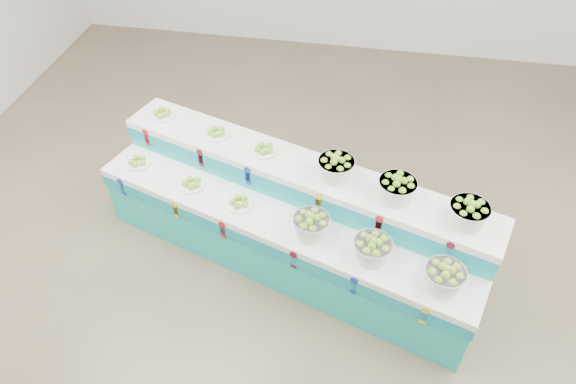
# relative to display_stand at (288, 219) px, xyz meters

# --- Properties ---
(ground) EXTENTS (10.00, 10.00, 0.00)m
(ground) POSITION_rel_display_stand_xyz_m (0.67, -0.50, -0.51)
(ground) COLOR brown
(ground) RESTS_ON ground
(display_stand) EXTENTS (3.91, 2.12, 1.02)m
(display_stand) POSITION_rel_display_stand_xyz_m (0.00, 0.00, 0.00)
(display_stand) COLOR #1EB9B3
(display_stand) RESTS_ON ground
(plate_lower_left) EXTENTS (0.31, 0.31, 0.09)m
(plate_lower_left) POSITION_rel_display_stand_xyz_m (-1.59, 0.28, 0.25)
(plate_lower_left) COLOR white
(plate_lower_left) RESTS_ON display_stand
(plate_lower_mid) EXTENTS (0.31, 0.31, 0.09)m
(plate_lower_mid) POSITION_rel_display_stand_xyz_m (-0.95, 0.07, 0.25)
(plate_lower_mid) COLOR white
(plate_lower_mid) RESTS_ON display_stand
(plate_lower_right) EXTENTS (0.31, 0.31, 0.09)m
(plate_lower_right) POSITION_rel_display_stand_xyz_m (-0.44, -0.10, 0.25)
(plate_lower_right) COLOR white
(plate_lower_right) RESTS_ON display_stand
(basket_lower_left) EXTENTS (0.41, 0.41, 0.23)m
(basket_lower_left) POSITION_rel_display_stand_xyz_m (0.26, -0.33, 0.33)
(basket_lower_left) COLOR silver
(basket_lower_left) RESTS_ON display_stand
(basket_lower_mid) EXTENTS (0.41, 0.41, 0.23)m
(basket_lower_mid) POSITION_rel_display_stand_xyz_m (0.81, -0.51, 0.33)
(basket_lower_mid) COLOR silver
(basket_lower_mid) RESTS_ON display_stand
(basket_lower_right) EXTENTS (0.41, 0.41, 0.23)m
(basket_lower_right) POSITION_rel_display_stand_xyz_m (1.38, -0.70, 0.33)
(basket_lower_right) COLOR silver
(basket_lower_right) RESTS_ON display_stand
(plate_upper_left) EXTENTS (0.31, 0.31, 0.09)m
(plate_upper_left) POSITION_rel_display_stand_xyz_m (-1.44, 0.72, 0.55)
(plate_upper_left) COLOR white
(plate_upper_left) RESTS_ON display_stand
(plate_upper_mid) EXTENTS (0.31, 0.31, 0.09)m
(plate_upper_mid) POSITION_rel_display_stand_xyz_m (-0.81, 0.51, 0.55)
(plate_upper_mid) COLOR white
(plate_upper_mid) RESTS_ON display_stand
(plate_upper_right) EXTENTS (0.31, 0.31, 0.09)m
(plate_upper_right) POSITION_rel_display_stand_xyz_m (-0.29, 0.34, 0.55)
(plate_upper_right) COLOR white
(plate_upper_right) RESTS_ON display_stand
(basket_upper_left) EXTENTS (0.41, 0.41, 0.23)m
(basket_upper_left) POSITION_rel_display_stand_xyz_m (0.41, 0.11, 0.63)
(basket_upper_left) COLOR silver
(basket_upper_left) RESTS_ON display_stand
(basket_upper_mid) EXTENTS (0.41, 0.41, 0.23)m
(basket_upper_mid) POSITION_rel_display_stand_xyz_m (0.95, -0.07, 0.63)
(basket_upper_mid) COLOR silver
(basket_upper_mid) RESTS_ON display_stand
(basket_upper_right) EXTENTS (0.41, 0.41, 0.23)m
(basket_upper_right) POSITION_rel_display_stand_xyz_m (1.53, -0.26, 0.63)
(basket_upper_right) COLOR silver
(basket_upper_right) RESTS_ON display_stand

